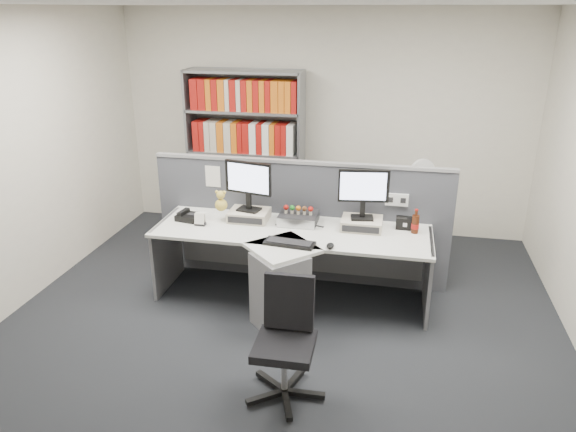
% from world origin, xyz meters
% --- Properties ---
extents(ground, '(5.50, 5.50, 0.00)m').
position_xyz_m(ground, '(0.00, 0.00, 0.00)').
color(ground, '#27292E').
rests_on(ground, ground).
extents(room_shell, '(5.04, 5.54, 2.72)m').
position_xyz_m(room_shell, '(0.00, 0.00, 1.79)').
color(room_shell, silver).
rests_on(room_shell, ground).
extents(partition, '(3.00, 0.08, 1.27)m').
position_xyz_m(partition, '(0.00, 1.25, 0.65)').
color(partition, '#484A51').
rests_on(partition, ground).
extents(desk, '(2.60, 1.20, 0.72)m').
position_xyz_m(desk, '(0.00, 0.60, 0.46)').
color(desk, silver).
rests_on(desk, ground).
extents(monitor_riser_left, '(0.38, 0.31, 0.10)m').
position_xyz_m(monitor_riser_left, '(-0.46, 0.98, 0.77)').
color(monitor_riser_left, beige).
rests_on(monitor_riser_left, desk).
extents(monitor_riser_right, '(0.38, 0.31, 0.10)m').
position_xyz_m(monitor_riser_right, '(0.64, 0.98, 0.77)').
color(monitor_riser_right, beige).
rests_on(monitor_riser_right, desk).
extents(monitor_left, '(0.48, 0.20, 0.49)m').
position_xyz_m(monitor_left, '(-0.46, 0.98, 1.11)').
color(monitor_left, black).
rests_on(monitor_left, monitor_riser_left).
extents(monitor_right, '(0.47, 0.18, 0.48)m').
position_xyz_m(monitor_right, '(0.64, 0.98, 1.10)').
color(monitor_right, black).
rests_on(monitor_right, monitor_riser_right).
extents(desktop_pc, '(0.36, 0.33, 0.10)m').
position_xyz_m(desktop_pc, '(0.03, 1.00, 0.77)').
color(desktop_pc, black).
rests_on(desktop_pc, desk).
extents(figurines, '(0.29, 0.05, 0.09)m').
position_xyz_m(figurines, '(0.03, 0.99, 0.87)').
color(figurines, beige).
rests_on(figurines, desktop_pc).
extents(keyboard, '(0.46, 0.22, 0.03)m').
position_xyz_m(keyboard, '(0.05, 0.48, 0.73)').
color(keyboard, black).
rests_on(keyboard, desk).
extents(mouse, '(0.07, 0.11, 0.04)m').
position_xyz_m(mouse, '(0.41, 0.48, 0.74)').
color(mouse, black).
rests_on(mouse, desk).
extents(desk_phone, '(0.24, 0.22, 0.09)m').
position_xyz_m(desk_phone, '(-1.05, 0.86, 0.75)').
color(desk_phone, black).
rests_on(desk_phone, desk).
extents(desk_calendar, '(0.10, 0.08, 0.12)m').
position_xyz_m(desk_calendar, '(-0.88, 0.75, 0.77)').
color(desk_calendar, black).
rests_on(desk_calendar, desk).
extents(plush_toy, '(0.12, 0.12, 0.21)m').
position_xyz_m(plush_toy, '(-0.72, 0.91, 0.91)').
color(plush_toy, gold).
rests_on(plush_toy, monitor_riser_left).
extents(speaker, '(0.17, 0.09, 0.11)m').
position_xyz_m(speaker, '(1.04, 1.06, 0.78)').
color(speaker, black).
rests_on(speaker, desk).
extents(cola_bottle, '(0.07, 0.07, 0.23)m').
position_xyz_m(cola_bottle, '(1.13, 0.97, 0.81)').
color(cola_bottle, '#3F190A').
rests_on(cola_bottle, desk).
extents(shelving_unit, '(1.41, 0.40, 2.00)m').
position_xyz_m(shelving_unit, '(-0.90, 2.44, 0.98)').
color(shelving_unit, gray).
rests_on(shelving_unit, ground).
extents(filing_cabinet, '(0.45, 0.61, 0.70)m').
position_xyz_m(filing_cabinet, '(1.20, 1.99, 0.35)').
color(filing_cabinet, gray).
rests_on(filing_cabinet, ground).
extents(desk_fan, '(0.27, 0.18, 0.46)m').
position_xyz_m(desk_fan, '(1.20, 1.99, 0.99)').
color(desk_fan, white).
rests_on(desk_fan, filing_cabinet).
extents(office_chair, '(0.56, 0.58, 0.88)m').
position_xyz_m(office_chair, '(0.24, -0.56, 0.47)').
color(office_chair, silver).
rests_on(office_chair, ground).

